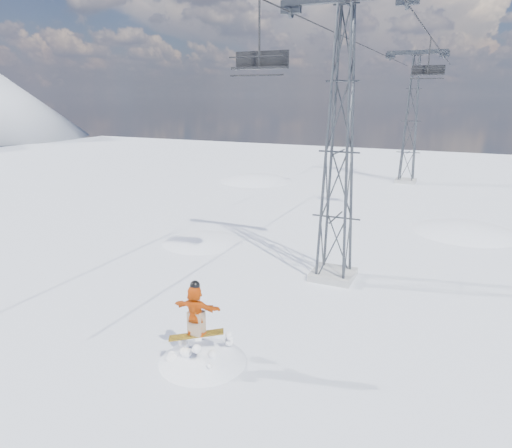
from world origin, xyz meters
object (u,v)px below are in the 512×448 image
object	(u,v)px
lift_chair_near	(260,62)
lift_tower_near	(339,153)
lift_tower_far	(411,122)
snowboarder_jump	(204,408)

from	to	relation	value
lift_chair_near	lift_tower_near	bearing A→B (deg)	53.51
lift_tower_far	snowboarder_jump	bearing A→B (deg)	-93.17
lift_tower_near	snowboarder_jump	bearing A→B (deg)	-102.86
lift_tower_near	lift_tower_far	bearing A→B (deg)	90.00
snowboarder_jump	lift_chair_near	distance (m)	11.64
lift_tower_near	lift_chair_near	distance (m)	5.01
lift_tower_far	lift_tower_near	bearing A→B (deg)	-90.00
lift_tower_far	snowboarder_jump	world-z (taller)	lift_tower_far
lift_tower_far	lift_chair_near	distance (m)	28.26
lift_tower_far	lift_chair_near	xyz separation A→B (m)	(-2.20, -27.97, 3.38)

